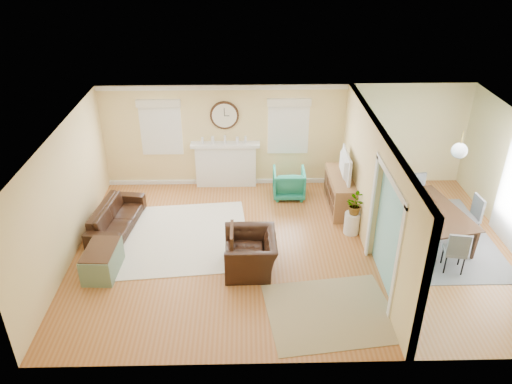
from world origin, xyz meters
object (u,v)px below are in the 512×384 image
sofa (116,217)px  dining_table (432,223)px  green_chair (289,183)px  credenza (340,192)px  eames_chair (251,253)px

sofa → dining_table: (6.77, -0.53, 0.07)m
green_chair → credenza: size_ratio=0.51×
green_chair → dining_table: (2.88, -1.89, -0.00)m
credenza → dining_table: (1.73, -1.32, -0.05)m
sofa → green_chair: green_chair is taller
dining_table → eames_chair: bearing=92.2°
green_chair → eames_chair: bearing=72.4°
eames_chair → credenza: credenza is taller
eames_chair → green_chair: bearing=160.5°
green_chair → dining_table: 3.44m
sofa → green_chair: bearing=-63.4°
credenza → dining_table: size_ratio=0.77×
eames_chair → dining_table: (3.85, 0.99, -0.02)m
eames_chair → credenza: bearing=136.6°
sofa → green_chair: (3.89, 1.37, 0.08)m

